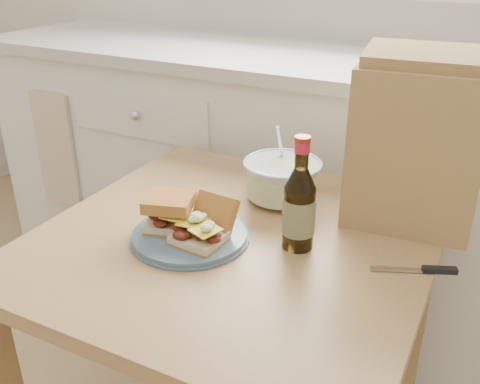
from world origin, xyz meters
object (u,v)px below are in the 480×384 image
at_px(coleslaw_bowl, 282,181).
at_px(beer_bottle, 299,207).
at_px(paper_bag, 415,149).
at_px(plate, 190,236).
at_px(dining_table, 235,274).

height_order(coleslaw_bowl, beer_bottle, beer_bottle).
relative_size(beer_bottle, paper_bag, 0.69).
height_order(plate, beer_bottle, beer_bottle).
xyz_separation_m(plate, coleslaw_bowl, (0.10, 0.27, 0.04)).
xyz_separation_m(dining_table, plate, (-0.08, -0.06, 0.11)).
bearing_deg(dining_table, plate, -143.39).
relative_size(coleslaw_bowl, paper_bag, 0.54).
xyz_separation_m(dining_table, beer_bottle, (0.14, 0.02, 0.19)).
distance_m(plate, coleslaw_bowl, 0.29).
xyz_separation_m(plate, beer_bottle, (0.22, 0.08, 0.08)).
bearing_deg(plate, beer_bottle, 20.06).
bearing_deg(paper_bag, dining_table, -148.06).
bearing_deg(dining_table, beer_bottle, 7.38).
relative_size(plate, coleslaw_bowl, 1.29).
xyz_separation_m(dining_table, paper_bag, (0.32, 0.24, 0.28)).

